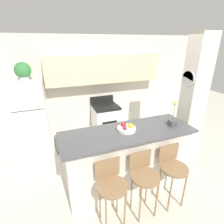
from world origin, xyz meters
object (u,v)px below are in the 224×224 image
Objects in this scene: bar_stool_right at (172,167)px; orchid_vase at (173,119)px; stove_range at (106,122)px; trash_bin at (61,143)px; bar_stool_left at (111,185)px; bar_stool_mid at (144,176)px; fruit_bowl at (127,128)px; refrigerator at (32,118)px; potted_plant_on_fridge at (23,71)px.

bar_stool_right is 0.77m from orchid_vase.
trash_bin is (-1.17, -0.21, -0.27)m from stove_range.
bar_stool_mid is (0.49, 0.00, 0.00)m from bar_stool_left.
trash_bin is (-0.96, 1.48, -0.93)m from fruit_bowl.
orchid_vase is 2.57m from trash_bin.
fruit_bowl is at bearing 91.41° from bar_stool_mid.
trash_bin is at bearing 137.35° from orchid_vase.
trash_bin is at bearing -20.60° from refrigerator.
bar_stool_mid reaches higher than trash_bin.
fruit_bowl is at bearing -97.31° from stove_range.
stove_range is 2.82× the size of trash_bin.
potted_plant_on_fridge reaches higher than refrigerator.
fruit_bowl is at bearing -48.46° from refrigerator.
bar_stool_left is at bearing 180.00° from bar_stool_right.
stove_range is 1.11× the size of bar_stool_right.
bar_stool_left is 2.55× the size of potted_plant_on_fridge.
fruit_bowl is at bearing 171.43° from orchid_vase.
orchid_vase reaches higher than trash_bin.
refrigerator is 0.86m from trash_bin.
bar_stool_left is 1.00× the size of bar_stool_right.
orchid_vase is 0.80m from fruit_bowl.
stove_range is at bearing 84.86° from bar_stool_mid.
potted_plant_on_fridge is 0.88× the size of orchid_vase.
bar_stool_mid is 3.22× the size of fruit_bowl.
stove_range is at bearing 10.04° from trash_bin.
fruit_bowl is (-0.01, 0.57, 0.47)m from bar_stool_mid.
bar_stool_right is (2.00, -2.25, -0.17)m from refrigerator.
orchid_vase reaches higher than bar_stool_left.
refrigerator is 5.51× the size of fruit_bowl.
stove_range reaches higher than trash_bin.
refrigerator reaches higher than fruit_bowl.
bar_stool_right is at bearing -48.47° from fruit_bowl.
bar_stool_left is 1.45m from orchid_vase.
bar_stool_left is at bearing -160.30° from orchid_vase.
potted_plant_on_fridge is (-1.51, 2.25, 1.20)m from bar_stool_mid.
bar_stool_mid is 2.32m from trash_bin.
bar_stool_mid is at bearing 180.00° from bar_stool_right.
bar_stool_mid is at bearing -95.14° from stove_range.
potted_plant_on_fridge is at bearing 159.39° from trash_bin.
stove_range reaches higher than bar_stool_left.
refrigerator is 1.71× the size of bar_stool_right.
refrigerator is 2.72m from bar_stool_mid.
refrigerator reaches higher than bar_stool_right.
bar_stool_right is 2.54× the size of trash_bin.
stove_range is at bearing 107.37° from orchid_vase.
orchid_vase is at bearing 58.18° from bar_stool_right.
stove_range reaches higher than bar_stool_mid.
potted_plant_on_fridge reaches higher than fruit_bowl.
bar_stool_left is at bearing -129.91° from fruit_bowl.
stove_range is 1.11× the size of bar_stool_left.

